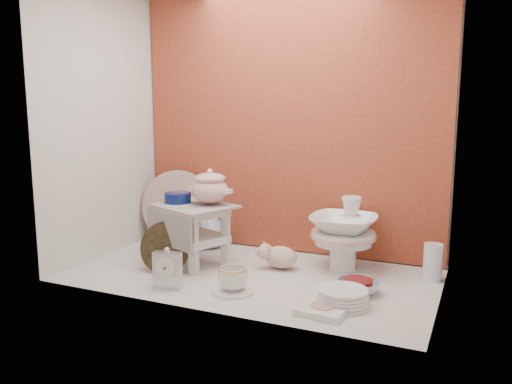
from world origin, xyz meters
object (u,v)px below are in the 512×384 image
at_px(soup_tureen, 210,186).
at_px(crystal_bowl, 358,287).
at_px(gold_rim_teacup, 233,279).
at_px(dinner_plate_stack, 343,297).
at_px(mantel_clock, 168,268).
at_px(porcelain_tower, 343,233).
at_px(blue_white_vase, 210,227).
at_px(step_stool, 195,235).
at_px(plush_pig, 281,257).
at_px(floral_platter, 178,207).

distance_m(soup_tureen, crystal_bowl, 0.92).
xyz_separation_m(gold_rim_teacup, dinner_plate_stack, (0.50, 0.05, -0.03)).
relative_size(mantel_clock, gold_rim_teacup, 1.45).
height_order(mantel_clock, dinner_plate_stack, mantel_clock).
bearing_deg(porcelain_tower, blue_white_vase, 173.45).
bearing_deg(gold_rim_teacup, porcelain_tower, 55.62).
relative_size(step_stool, gold_rim_teacup, 2.88).
distance_m(step_stool, porcelain_tower, 0.78).
xyz_separation_m(mantel_clock, plush_pig, (0.38, 0.48, -0.03)).
height_order(step_stool, porcelain_tower, porcelain_tower).
bearing_deg(plush_pig, blue_white_vase, 157.03).
bearing_deg(mantel_clock, crystal_bowl, 8.07).
bearing_deg(crystal_bowl, dinner_plate_stack, -98.46).
relative_size(dinner_plate_stack, crystal_bowl, 1.19).
bearing_deg(gold_rim_teacup, floral_platter, 137.68).
xyz_separation_m(dinner_plate_stack, crystal_bowl, (0.03, 0.17, -0.01)).
height_order(step_stool, soup_tureen, soup_tureen).
xyz_separation_m(gold_rim_teacup, crystal_bowl, (0.52, 0.22, -0.04)).
distance_m(step_stool, plush_pig, 0.47).
bearing_deg(blue_white_vase, gold_rim_teacup, -53.12).
bearing_deg(plush_pig, crystal_bowl, -23.01).
relative_size(soup_tureen, floral_platter, 0.51).
bearing_deg(step_stool, porcelain_tower, 40.49).
distance_m(plush_pig, crystal_bowl, 0.48).
bearing_deg(soup_tureen, gold_rim_teacup, -48.23).
xyz_separation_m(floral_platter, mantel_clock, (0.39, -0.71, -0.13)).
distance_m(soup_tureen, porcelain_tower, 0.73).
distance_m(floral_platter, blue_white_vase, 0.25).
height_order(gold_rim_teacup, crystal_bowl, gold_rim_teacup).
relative_size(floral_platter, mantel_clock, 2.34).
bearing_deg(crystal_bowl, plush_pig, 157.72).
bearing_deg(porcelain_tower, mantel_clock, -137.74).
xyz_separation_m(gold_rim_teacup, porcelain_tower, (0.37, 0.54, 0.13)).
relative_size(plush_pig, dinner_plate_stack, 0.96).
bearing_deg(dinner_plate_stack, crystal_bowl, 81.54).
bearing_deg(porcelain_tower, crystal_bowl, -63.54).
bearing_deg(floral_platter, step_stool, -46.45).
distance_m(mantel_clock, porcelain_tower, 0.91).
bearing_deg(gold_rim_teacup, soup_tureen, 131.77).
distance_m(step_stool, blue_white_vase, 0.36).
distance_m(soup_tureen, plush_pig, 0.52).
xyz_separation_m(mantel_clock, porcelain_tower, (0.67, 0.61, 0.10)).
xyz_separation_m(mantel_clock, gold_rim_teacup, (0.30, 0.07, -0.03)).
bearing_deg(dinner_plate_stack, mantel_clock, -170.95).
relative_size(crystal_bowl, porcelain_tower, 0.49).
xyz_separation_m(soup_tureen, floral_platter, (-0.39, 0.30, -0.20)).
relative_size(plush_pig, gold_rim_teacup, 1.64).
xyz_separation_m(plush_pig, dinner_plate_stack, (0.42, -0.35, -0.03)).
xyz_separation_m(step_stool, blue_white_vase, (-0.10, 0.34, -0.04)).
xyz_separation_m(blue_white_vase, dinner_plate_stack, (0.97, -0.58, -0.08)).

